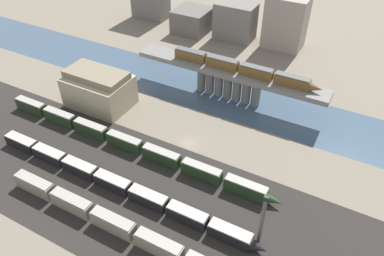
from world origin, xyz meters
TOP-DOWN VIEW (x-y plane):
  - ground_plane at (0.00, 0.00)m, footprint 400.00×400.00m
  - railbed_yard at (0.00, -24.00)m, footprint 280.00×42.00m
  - river_water at (0.00, 27.56)m, footprint 320.00×23.69m
  - bridge at (0.00, 27.56)m, footprint 66.82×7.66m
  - train_on_bridge at (4.68, 27.56)m, footprint 50.52×2.87m
  - train_yard_near at (0.65, -35.32)m, footprint 65.39×2.94m
  - train_yard_mid at (-7.46, -24.96)m, footprint 80.28×3.18m
  - train_yard_far at (-14.28, -10.77)m, footprint 90.97×2.73m
  - warehouse_building at (-35.92, 3.46)m, footprint 20.72×14.56m
  - signal_tower at (30.22, -22.31)m, footprint 1.00×0.85m
  - city_block_left at (-36.58, 69.66)m, footprint 15.21×15.49m
  - city_block_center at (-16.64, 71.91)m, footprint 17.07×10.32m
  - city_block_right at (4.61, 74.54)m, footprint 16.35×11.71m

SIDE VIEW (x-z plane):
  - ground_plane at x=0.00m, z-range 0.00..0.00m
  - river_water at x=0.00m, z-range 0.00..0.01m
  - railbed_yard at x=0.00m, z-range 0.00..0.01m
  - train_yard_mid at x=-7.46m, z-range -0.03..3.47m
  - train_yard_far at x=-14.28m, z-range -0.03..4.07m
  - train_yard_near at x=0.65m, z-range -0.04..4.13m
  - city_block_left at x=-36.58m, z-range 0.00..10.33m
  - warehouse_building at x=-35.92m, z-range -0.31..12.25m
  - signal_tower at x=30.22m, z-range -0.02..15.05m
  - city_block_center at x=-16.64m, z-range 0.00..15.68m
  - bridge at x=0.00m, z-range 2.44..13.34m
  - city_block_right at x=4.61m, z-range 0.00..21.63m
  - train_on_bridge at x=4.68m, z-range 10.86..14.47m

